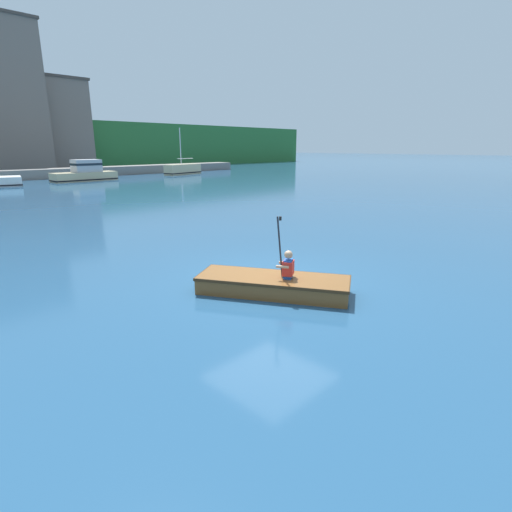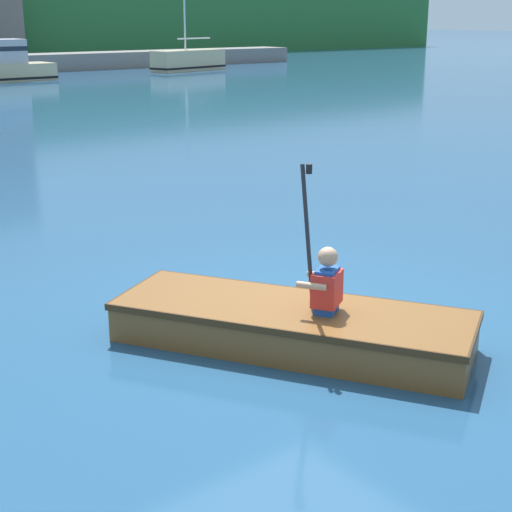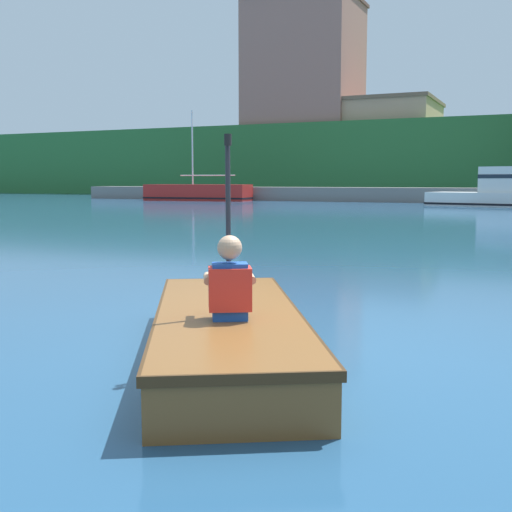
# 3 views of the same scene
# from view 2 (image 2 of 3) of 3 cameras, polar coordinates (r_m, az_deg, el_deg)

# --- Properties ---
(ground_plane) EXTENTS (300.00, 300.00, 0.00)m
(ground_plane) POSITION_cam_2_polar(r_m,az_deg,el_deg) (7.73, 2.98, -4.17)
(ground_plane) COLOR navy
(moored_boat_dock_center_far) EXTENTS (4.78, 2.25, 4.89)m
(moored_boat_dock_center_far) POSITION_cam_2_polar(r_m,az_deg,el_deg) (44.17, -4.92, 13.98)
(moored_boat_dock_center_far) COLOR #CCB789
(moored_boat_dock_center_far) RESTS_ON ground
(rowboat_foreground) EXTENTS (2.46, 3.25, 0.36)m
(rowboat_foreground) POSITION_cam_2_polar(r_m,az_deg,el_deg) (6.92, 2.29, -4.90)
(rowboat_foreground) COLOR brown
(rowboat_foreground) RESTS_ON ground
(person_paddler) EXTENTS (0.44, 0.44, 1.27)m
(person_paddler) POSITION_cam_2_polar(r_m,az_deg,el_deg) (6.68, 5.10, -1.93)
(person_paddler) COLOR #1E4CA5
(person_paddler) RESTS_ON rowboat_foreground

